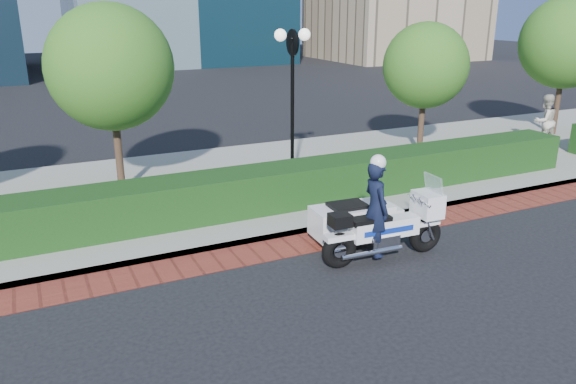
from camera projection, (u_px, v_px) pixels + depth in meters
name	position (u px, v px, depth m)	size (l,w,h in m)	color
ground	(361.00, 267.00, 11.14)	(120.00, 120.00, 0.00)	black
brick_strip	(325.00, 239.00, 12.42)	(60.00, 1.00, 0.01)	maroon
sidewalk	(249.00, 182.00, 16.25)	(60.00, 8.00, 0.15)	gray
hedge_main	(284.00, 186.00, 14.02)	(18.00, 1.20, 1.00)	black
lamppost	(292.00, 83.00, 15.06)	(1.02, 0.70, 4.21)	black
tree_b	(110.00, 68.00, 14.19)	(3.20, 3.20, 4.89)	#332319
tree_c	(426.00, 66.00, 18.40)	(2.80, 2.80, 4.30)	#332319
tree_d	(567.00, 43.00, 20.88)	(3.40, 3.40, 5.16)	#332319
police_motorcycle	(370.00, 219.00, 11.53)	(2.76, 1.99, 2.23)	black
pedestrian	(544.00, 121.00, 19.61)	(0.91, 0.71, 1.87)	#BAB6A5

